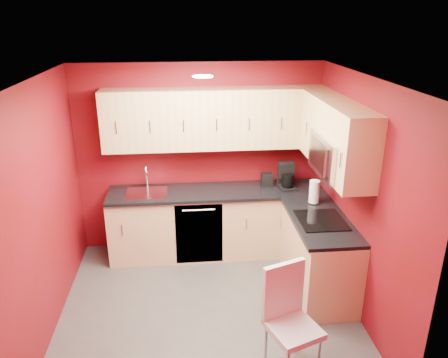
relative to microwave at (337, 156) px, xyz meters
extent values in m
plane|color=#464441|center=(-1.39, -0.20, -1.66)|extent=(3.20, 3.20, 0.00)
plane|color=white|center=(-1.39, -0.20, 0.84)|extent=(3.20, 3.20, 0.00)
plane|color=maroon|center=(-1.39, 1.30, -0.41)|extent=(3.20, 0.00, 3.20)
plane|color=maroon|center=(-1.39, -1.70, -0.41)|extent=(3.20, 0.00, 3.20)
plane|color=maroon|center=(-2.99, -0.20, -0.41)|extent=(0.00, 3.00, 3.00)
plane|color=maroon|center=(0.21, -0.20, -0.41)|extent=(0.00, 3.00, 3.00)
cube|color=tan|center=(-1.19, 1.00, -1.22)|extent=(2.80, 0.60, 0.87)
cube|color=tan|center=(-0.09, 0.05, -1.22)|extent=(0.60, 1.30, 0.87)
cube|color=black|center=(-1.19, 0.99, -0.77)|extent=(2.80, 0.63, 0.04)
cube|color=black|center=(-0.11, 0.04, -0.77)|extent=(0.63, 1.27, 0.04)
cube|color=tan|center=(-1.19, 1.13, 0.17)|extent=(2.80, 0.35, 0.75)
cube|color=tan|center=(0.03, 0.67, 0.17)|extent=(0.35, 0.57, 0.75)
cube|color=tan|center=(0.03, -0.49, 0.17)|extent=(0.35, 0.22, 0.75)
cube|color=tan|center=(0.03, 0.00, 0.38)|extent=(0.35, 0.76, 0.33)
cube|color=silver|center=(0.01, 0.00, 0.00)|extent=(0.40, 0.76, 0.42)
cube|color=black|center=(-0.18, 0.00, 0.00)|extent=(0.02, 0.62, 0.33)
cylinder|color=silver|center=(-0.20, -0.23, 0.00)|extent=(0.02, 0.02, 0.29)
cube|color=black|center=(-0.11, 0.00, -0.74)|extent=(0.50, 0.55, 0.01)
cube|color=silver|center=(-2.09, 0.98, -0.75)|extent=(0.52, 0.42, 0.02)
cylinder|color=silver|center=(-2.09, 1.18, -0.62)|extent=(0.02, 0.02, 0.26)
torus|color=silver|center=(-2.09, 1.11, -0.49)|extent=(0.02, 0.16, 0.16)
cylinder|color=silver|center=(-2.09, 1.04, -0.55)|extent=(0.02, 0.02, 0.12)
cube|color=black|center=(-1.44, 0.71, -1.22)|extent=(0.60, 0.02, 0.82)
cylinder|color=white|center=(-1.39, 0.10, 0.82)|extent=(0.20, 0.20, 0.01)
camera|label=1|loc=(-1.61, -4.22, 1.41)|focal=35.00mm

